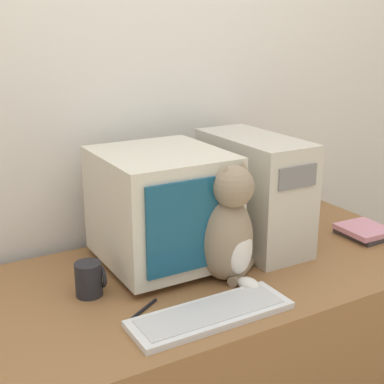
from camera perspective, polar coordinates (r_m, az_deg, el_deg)
wall_back at (r=1.95m, az=-6.49°, el=10.89°), size 7.00×0.05×2.50m
desk at (r=1.90m, az=0.14°, el=-18.43°), size 1.75×0.75×0.71m
crt_monitor at (r=1.72m, az=-3.24°, el=-1.63°), size 0.38×0.42×0.38m
computer_tower at (r=1.90m, az=6.52°, el=0.09°), size 0.21×0.46×0.39m
keyboard at (r=1.48m, az=2.03°, el=-12.88°), size 0.46×0.15×0.02m
cat at (r=1.62m, az=3.83°, el=-4.10°), size 0.28×0.25×0.37m
book_stack at (r=2.10m, az=17.88°, el=-4.01°), size 0.17×0.18×0.04m
pen at (r=1.51m, az=-5.41°, el=-12.52°), size 0.13×0.08×0.01m
mug at (r=1.60m, az=-10.87°, el=-9.09°), size 0.08×0.08×0.10m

